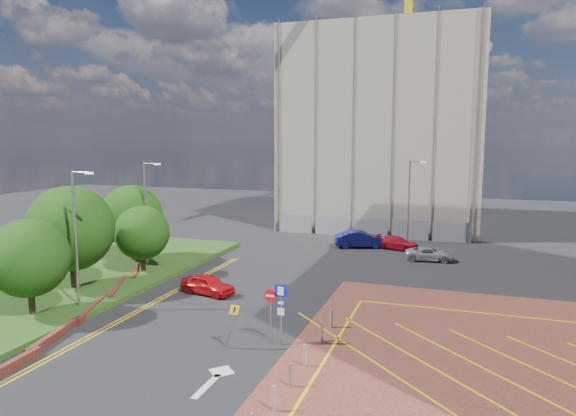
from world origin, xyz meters
The scene contains 19 objects.
ground centered at (0.00, 0.00, 0.00)m, with size 140.00×140.00×0.00m, color black.
grass_bed centered at (-18.00, 6.00, 0.15)m, with size 14.00×32.00×0.30m, color #244415.
retaining_wall centered at (-11.80, 2.00, 0.20)m, with size 6.06×20.33×0.40m.
tree_a centered at (-14.00, 0.00, 3.50)m, with size 4.40×4.40×5.41m.
tree_b centered at (-15.50, 5.00, 4.24)m, with size 5.60×5.60×6.74m.
tree_c centered at (-13.50, 10.00, 3.19)m, with size 4.00×4.00×4.90m.
tree_d centered at (-16.50, 13.00, 3.87)m, with size 5.00×5.00×6.08m.
lamp_left_near centered at (-12.42, 2.00, 4.66)m, with size 1.53×0.16×8.00m.
lamp_left_far centered at (-14.42, 12.00, 4.66)m, with size 1.53×0.16×8.00m.
lamp_back centered at (4.08, 28.00, 4.36)m, with size 1.53×0.16×8.00m.
sign_cluster centered at (0.30, 0.98, 1.95)m, with size 1.17×0.12×3.20m.
warning_sign centered at (-1.54, -0.28, 1.43)m, with size 0.77×0.42×2.25m.
bollard_row centered at (2.30, -1.67, 0.47)m, with size 0.14×11.14×0.90m.
construction_building centered at (0.00, 40.00, 11.00)m, with size 21.20×19.20×22.00m, color #A79C88.
construction_fence centered at (1.00, 30.00, 1.00)m, with size 21.60×0.06×2.00m, color gray.
car_red_left centered at (-6.77, 7.31, 0.64)m, with size 1.50×3.74×1.27m, color red.
car_blue_back centered at (-0.03, 24.77, 0.78)m, with size 1.65×4.73×1.56m, color navy.
car_red_back centered at (3.31, 25.01, 0.59)m, with size 1.66×4.10×1.19m, color #B00F21.
car_silver_back centered at (6.39, 21.45, 0.55)m, with size 1.82×3.94×1.10m, color silver.
Camera 1 is at (8.50, -21.79, 10.11)m, focal length 32.00 mm.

